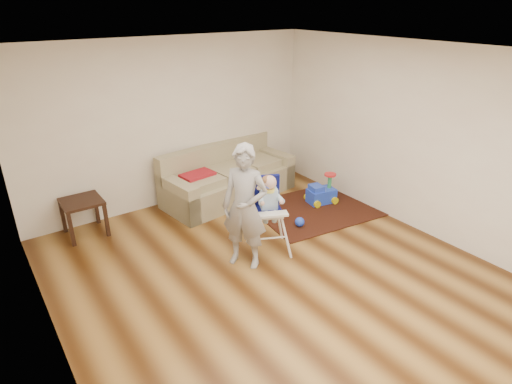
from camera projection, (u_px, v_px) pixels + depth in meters
ground at (274, 274)px, 5.43m from camera, size 5.50×5.50×0.00m
room_envelope at (250, 121)px, 5.05m from camera, size 5.04×5.52×2.72m
sofa at (229, 173)px, 7.36m from camera, size 2.43×1.24×0.90m
side_table at (84, 217)px, 6.26m from camera, size 0.55×0.55×0.55m
area_rug at (317, 209)px, 7.12m from camera, size 2.15×1.72×0.02m
ride_on_toy at (322, 189)px, 7.23m from camera, size 0.51×0.41×0.50m
toy_ball at (300, 222)px, 6.52m from camera, size 0.15×0.15×0.15m
high_chair at (269, 215)px, 5.75m from camera, size 0.69×0.69×1.12m
adult at (245, 207)px, 5.33m from camera, size 0.66×0.71×1.64m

